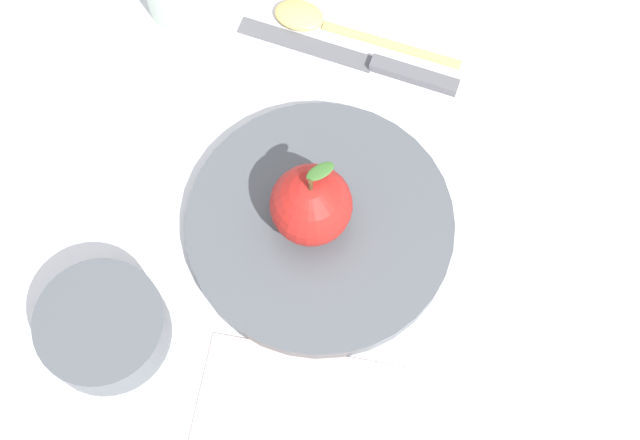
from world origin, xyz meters
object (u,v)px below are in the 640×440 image
dinner_plate (320,224)px  side_bowl (103,326)px  knife (369,62)px  linen_napkin (296,432)px  spoon (321,22)px  apple (311,205)px

dinner_plate → side_bowl: (-0.18, 0.09, 0.02)m
dinner_plate → side_bowl: side_bowl is taller
dinner_plate → knife: dinner_plate is taller
side_bowl → linen_napkin: size_ratio=0.63×
dinner_plate → knife: 0.17m
spoon → knife: bearing=-98.4°
dinner_plate → apple: 0.04m
dinner_plate → side_bowl: size_ratio=2.22×
dinner_plate → side_bowl: 0.20m
apple → linen_napkin: size_ratio=0.49×
dinner_plate → linen_napkin: 0.17m
spoon → linen_napkin: bearing=-147.2°
side_bowl → knife: bearing=-4.7°
apple → side_bowl: size_ratio=0.77×
apple → linen_napkin: apple is taller
apple → knife: size_ratio=0.38×
linen_napkin → apple: bearing=32.0°
dinner_plate → spoon: bearing=35.5°
dinner_plate → linen_napkin: dinner_plate is taller
apple → spoon: 0.21m
spoon → linen_napkin: spoon is taller
side_bowl → knife: (0.34, -0.03, -0.02)m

